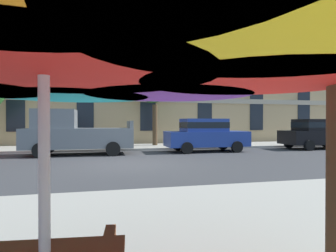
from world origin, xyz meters
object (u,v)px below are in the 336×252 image
at_px(sedan_black, 317,133).
at_px(street_tree_middle, 151,87).
at_px(pickup_gray, 74,134).
at_px(patio_umbrella, 44,32).
at_px(sedan_blue, 205,134).

bearing_deg(sedan_black, street_tree_middle, 158.74).
relative_size(pickup_gray, patio_umbrella, 1.28).
bearing_deg(sedan_blue, patio_umbrella, -114.32).
relative_size(pickup_gray, sedan_black, 1.16).
bearing_deg(patio_umbrella, sedan_blue, 65.68).
bearing_deg(patio_umbrella, sedan_black, 44.59).
distance_m(pickup_gray, patio_umbrella, 12.78).
relative_size(street_tree_middle, patio_umbrella, 1.27).
xyz_separation_m(street_tree_middle, patio_umbrella, (-3.42, -16.38, -1.86)).
bearing_deg(sedan_black, pickup_gray, 180.00).
xyz_separation_m(sedan_black, street_tree_middle, (-9.46, 3.68, 2.95)).
height_order(sedan_blue, sedan_black, same).
bearing_deg(sedan_blue, pickup_gray, 180.00).
bearing_deg(patio_umbrella, pickup_gray, 94.64).
distance_m(sedan_black, street_tree_middle, 10.57).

